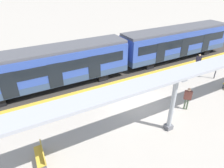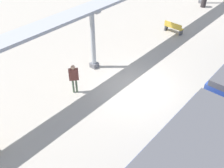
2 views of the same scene
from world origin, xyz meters
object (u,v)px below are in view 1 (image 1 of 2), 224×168
Objects in this scene: train_near_carriage at (51,68)px; passenger_by_the_benches at (188,96)px; bench_mid_platform at (41,155)px; platform_info_sign at (217,65)px; passenger_waiting_near_edge at (199,60)px; train_far_carriage at (176,43)px; canopy_pillar_second at (173,104)px.

train_near_carriage is 7.54× the size of passenger_by_the_benches.
train_near_carriage is at bearing -135.73° from passenger_by_the_benches.
platform_info_sign is at bearing 96.66° from bench_mid_platform.
bench_mid_platform is 0.86× the size of passenger_by_the_benches.
passenger_waiting_near_edge is 7.67m from passenger_by_the_benches.
train_near_carriage is 8.27× the size of passenger_waiting_near_edge.
passenger_waiting_near_edge is at bearing 104.12° from bench_mid_platform.
bench_mid_platform is 0.69× the size of platform_info_sign.
passenger_waiting_near_edge reaches higher than bench_mid_platform.
train_near_carriage reaches higher than platform_info_sign.
train_far_carriage is 3.52× the size of canopy_pillar_second.
canopy_pillar_second reaches higher than passenger_by_the_benches.
train_far_carriage is 6.05× the size of platform_info_sign.
bench_mid_platform is (-1.27, -7.57, -1.48)m from canopy_pillar_second.
train_near_carriage is 14.67m from platform_info_sign.
passenger_waiting_near_edge is (-5.38, 8.79, -0.91)m from canopy_pillar_second.
bench_mid_platform is at bearing -18.77° from train_near_carriage.
bench_mid_platform is at bearing -75.88° from passenger_waiting_near_edge.
train_near_carriage reaches higher than passenger_waiting_near_edge.
platform_info_sign reaches higher than passenger_by_the_benches.
canopy_pillar_second is (8.72, -8.86, 0.09)m from train_far_carriage.
train_far_carriage reaches higher than platform_info_sign.
platform_info_sign is at bearing 109.86° from passenger_by_the_benches.
canopy_pillar_second reaches higher than platform_info_sign.
passenger_by_the_benches is (4.41, -6.28, 0.10)m from passenger_waiting_near_edge.
passenger_waiting_near_edge is at bearing 121.49° from canopy_pillar_second.
bench_mid_platform is at bearing -91.66° from passenger_by_the_benches.
train_far_carriage is (0.00, 13.89, 0.00)m from train_near_carriage.
train_near_carriage is at bearing -150.00° from canopy_pillar_second.
train_far_carriage is 18.09m from bench_mid_platform.
train_near_carriage is at bearing -112.35° from platform_info_sign.
platform_info_sign is at bearing -3.40° from train_far_carriage.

